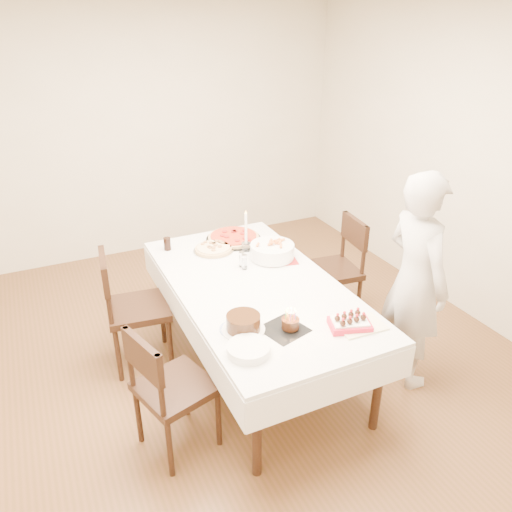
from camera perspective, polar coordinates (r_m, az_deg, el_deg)
name	(u,v)px	position (r m, az deg, el deg)	size (l,w,h in m)	color
floor	(239,364)	(4.12, -1.97, -12.22)	(5.00, 5.00, 0.00)	brown
wall_back	(146,134)	(5.75, -12.49, 13.45)	(4.50, 0.04, 2.70)	beige
wall_right	(476,167)	(4.76, 23.80, 9.24)	(0.04, 5.00, 2.70)	beige
dining_table	(256,327)	(3.88, 0.00, -8.06)	(1.14, 2.14, 0.75)	white
chair_right_savory	(331,270)	(4.50, 8.58, -1.65)	(0.49, 0.49, 0.96)	black
chair_left_savory	(138,309)	(3.99, -13.31, -5.86)	(0.50, 0.50, 0.98)	black
chair_left_dessert	(176,388)	(3.24, -9.19, -14.63)	(0.47, 0.47, 0.92)	black
person	(415,281)	(3.76, 17.71, -2.75)	(0.60, 0.39, 1.64)	beige
pizza_white	(213,249)	(4.19, -4.88, 0.80)	(0.34, 0.34, 0.04)	beige
pizza_pepperoni	(234,237)	(4.39, -2.58, 2.14)	(0.49, 0.49, 0.04)	red
red_placemat	(281,259)	(4.05, 2.85, -0.40)	(0.24, 0.24, 0.01)	#B21E1E
pasta_bowl	(272,251)	(4.04, 1.86, 0.59)	(0.36, 0.36, 0.11)	white
taper_candle	(246,231)	(4.13, -1.15, 2.91)	(0.08, 0.08, 0.36)	white
shaker_pair	(244,262)	(3.87, -1.33, -0.68)	(0.10, 0.10, 0.12)	white
cola_glass	(167,244)	(4.25, -10.11, 1.38)	(0.06, 0.06, 0.11)	black
layer_cake	(243,323)	(3.15, -1.46, -7.67)	(0.28, 0.28, 0.11)	black
cake_board	(284,330)	(3.19, 3.21, -8.40)	(0.26, 0.26, 0.01)	black
birthday_cake	(291,319)	(3.16, 3.97, -7.18)	(0.11, 0.11, 0.13)	#371C0F
strawberry_box	(350,323)	(3.24, 10.67, -7.57)	(0.26, 0.17, 0.07)	red
box_lid	(361,327)	(3.29, 11.87, -7.91)	(0.30, 0.20, 0.03)	beige
plate_stack	(249,349)	(2.98, -0.86, -10.60)	(0.26, 0.26, 0.05)	white
china_plate	(235,329)	(3.19, -2.39, -8.32)	(0.20, 0.20, 0.01)	white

